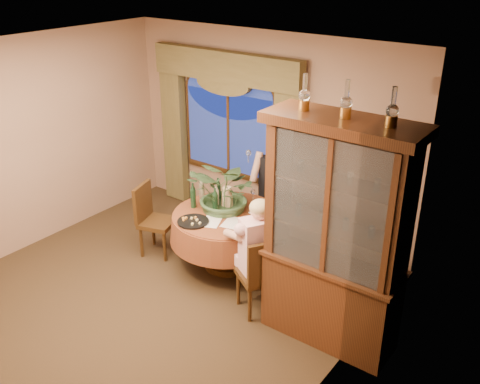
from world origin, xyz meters
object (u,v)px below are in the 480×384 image
Objects in this scene: person_back at (277,192)px; person_scarf at (303,221)px; stoneware_vase at (227,198)px; china_cabinet at (335,237)px; chair_back_right at (301,236)px; chair_back at (278,206)px; dining_table at (227,240)px; olive_bowl at (227,214)px; oil_lamp_left at (305,92)px; oil_lamp_right at (393,107)px; chair_front_left at (158,221)px; wine_bottle_4 at (215,201)px; wine_bottle_0 at (218,190)px; oil_lamp_center at (347,99)px; chair_right at (258,273)px; wine_bottle_3 at (216,197)px; person_pink at (260,256)px; centerpiece_plant at (227,166)px; wine_bottle_1 at (202,190)px; wine_bottle_2 at (193,195)px.

person_back is 1.01× the size of person_scarf.
china_cabinet is at bearing -17.94° from stoneware_vase.
chair_back is (-0.70, 0.55, 0.00)m from chair_back_right.
chair_back_right reaches higher than dining_table.
olive_bowl is (-1.65, 0.42, -0.42)m from china_cabinet.
oil_lamp_left is 1.00× the size of oil_lamp_right.
wine_bottle_4 reaches higher than chair_front_left.
china_cabinet is at bearing -18.57° from wine_bottle_0.
chair_right is at bearing -176.08° from oil_lamp_center.
wine_bottle_3 is (-0.30, -1.00, 0.44)m from chair_back.
wine_bottle_3 reaches higher than chair_front_left.
olive_bowl is 0.50× the size of wine_bottle_3.
chair_right is at bearing -145.26° from person_pink.
oil_lamp_left is 2.05× the size of olive_bowl.
stoneware_vase is (-0.18, -0.92, 0.42)m from chair_back.
chair_front_left is 0.96× the size of centerpiece_plant.
chair_front_left is 1.28m from centerpiece_plant.
chair_right is 5.78× the size of olive_bowl.
china_cabinet is 1.43m from oil_lamp_left.
chair_back is at bearing 136.72° from oil_lamp_center.
chair_back is 1.13m from wine_bottle_3.
chair_back_right is at bearing 14.14° from wine_bottle_0.
wine_bottle_4 is (0.80, 0.23, 0.44)m from chair_front_left.
person_scarf is at bearing 31.68° from person_pink.
stoneware_vase is (-1.36, 0.57, -1.67)m from oil_lamp_left.
oil_lamp_left reaches higher than stoneware_vase.
person_pink is 4.12× the size of wine_bottle_4.
wine_bottle_3 is (-1.04, 0.56, 0.44)m from chair_right.
wine_bottle_1 is at bearing -141.80° from wine_bottle_0.
dining_table is at bearing 164.63° from oil_lamp_center.
chair_back_right is at bearing 31.18° from dining_table.
oil_lamp_center is at bearing -14.04° from wine_bottle_1.
chair_right is (0.84, -0.52, 0.10)m from dining_table.
dining_table is 1.51× the size of chair_front_left.
oil_lamp_center is 2.50m from stoneware_vase.
oil_lamp_center is 0.42m from oil_lamp_right.
wine_bottle_4 is (0.33, -0.14, 0.00)m from wine_bottle_1.
wine_bottle_0 is at bearing 88.97° from person_pink.
chair_right is 1.42m from wine_bottle_0.
person_scarf is at bearing 16.71° from wine_bottle_1.
oil_lamp_left is 0.24× the size of person_scarf.
centerpiece_plant is at bearing 84.87° from person_back.
dining_table is at bearing 90.00° from person_back.
chair_back is at bearing 78.75° from stoneware_vase.
chair_back is at bearing 79.67° from centerpiece_plant.
oil_lamp_left is 0.35× the size of chair_back_right.
wine_bottle_0 is 1.00× the size of wine_bottle_4.
chair_right is 1.40m from centerpiece_plant.
wine_bottle_4 is (-0.18, -0.02, 0.14)m from olive_bowl.
oil_lamp_center is at bearing -9.34° from wine_bottle_2.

